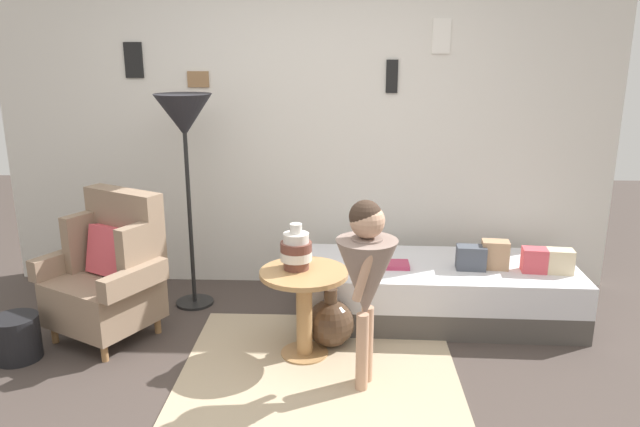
{
  "coord_description": "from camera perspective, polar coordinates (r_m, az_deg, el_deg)",
  "views": [
    {
      "loc": [
        0.3,
        -2.77,
        1.88
      ],
      "look_at": [
        0.15,
        0.95,
        0.85
      ],
      "focal_mm": 33.84,
      "sensor_mm": 36.0,
      "label": 1
    }
  ],
  "objects": [
    {
      "name": "daybed",
      "position": [
        4.43,
        11.15,
        -7.15
      ],
      "size": [
        1.92,
        0.84,
        0.4
      ],
      "color": "#4C4742",
      "rests_on": "ground"
    },
    {
      "name": "pillow_mid",
      "position": [
        4.36,
        19.6,
        -4.17
      ],
      "size": [
        0.17,
        0.14,
        0.17
      ],
      "primitive_type": "cube",
      "rotation": [
        0.0,
        0.0,
        -0.1
      ],
      "color": "#D64C56",
      "rests_on": "daybed"
    },
    {
      "name": "pillow_head",
      "position": [
        4.4,
        21.54,
        -4.2
      ],
      "size": [
        0.21,
        0.14,
        0.16
      ],
      "primitive_type": "cube",
      "rotation": [
        0.0,
        0.0,
        -0.11
      ],
      "color": "beige",
      "rests_on": "daybed"
    },
    {
      "name": "person_child",
      "position": [
        3.31,
        4.39,
        -5.47
      ],
      "size": [
        0.34,
        0.34,
        1.1
      ],
      "color": "tan",
      "rests_on": "ground"
    },
    {
      "name": "floor_lamp",
      "position": [
        4.37,
        -12.72,
        8.26
      ],
      "size": [
        0.4,
        0.4,
        1.57
      ],
      "color": "black",
      "rests_on": "ground"
    },
    {
      "name": "pillow_back",
      "position": [
        4.34,
        16.22,
        -3.75
      ],
      "size": [
        0.19,
        0.14,
        0.2
      ],
      "primitive_type": "cube",
      "rotation": [
        0.0,
        0.0,
        -0.11
      ],
      "color": "tan",
      "rests_on": "daybed"
    },
    {
      "name": "armchair",
      "position": [
        4.24,
        -19.23,
        -5.32
      ],
      "size": [
        0.9,
        0.82,
        0.97
      ],
      "color": "#9E7042",
      "rests_on": "ground"
    },
    {
      "name": "ground_plane",
      "position": [
        3.37,
        -3.39,
        -18.56
      ],
      "size": [
        12.0,
        12.0,
        0.0
      ],
      "primitive_type": "plane",
      "color": "#423833"
    },
    {
      "name": "magazine_basket",
      "position": [
        4.26,
        -26.74,
        -10.46
      ],
      "size": [
        0.28,
        0.28,
        0.28
      ],
      "primitive_type": "cylinder",
      "color": "black",
      "rests_on": "ground"
    },
    {
      "name": "book_on_daybed",
      "position": [
        4.25,
        6.93,
        -4.82
      ],
      "size": [
        0.22,
        0.16,
        0.03
      ],
      "primitive_type": "cube",
      "rotation": [
        0.0,
        0.0,
        -0.01
      ],
      "color": "#B5385A",
      "rests_on": "daybed"
    },
    {
      "name": "vase_striped",
      "position": [
        3.68,
        -2.27,
        -3.47
      ],
      "size": [
        0.19,
        0.19,
        0.29
      ],
      "color": "brown",
      "rests_on": "side_table"
    },
    {
      "name": "gallery_wall",
      "position": [
        4.77,
        -1.33,
        8.48
      ],
      "size": [
        4.8,
        0.12,
        2.6
      ],
      "color": "silver",
      "rests_on": "ground"
    },
    {
      "name": "rug",
      "position": [
        3.78,
        -0.07,
        -14.26
      ],
      "size": [
        1.65,
        1.43,
        0.01
      ],
      "primitive_type": "cube",
      "color": "tan",
      "rests_on": "ground"
    },
    {
      "name": "demijohn_near",
      "position": [
        3.97,
        1.0,
        -10.28
      ],
      "size": [
        0.31,
        0.31,
        0.39
      ],
      "color": "#473323",
      "rests_on": "ground"
    },
    {
      "name": "side_table",
      "position": [
        3.75,
        -1.51,
        -7.81
      ],
      "size": [
        0.54,
        0.54,
        0.57
      ],
      "color": "tan",
      "rests_on": "ground"
    },
    {
      "name": "pillow_extra",
      "position": [
        4.28,
        14.09,
        -4.07
      ],
      "size": [
        0.21,
        0.14,
        0.17
      ],
      "primitive_type": "cube",
      "rotation": [
        0.0,
        0.0,
        -0.08
      ],
      "color": "#474C56",
      "rests_on": "daybed"
    }
  ]
}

